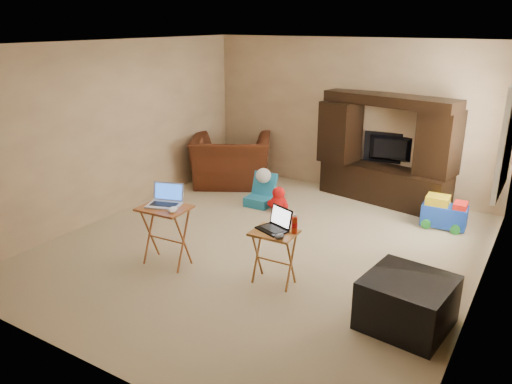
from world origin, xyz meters
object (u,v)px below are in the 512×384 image
Objects in this scene: child_rocker at (259,190)px; water_bottle at (295,225)px; television at (390,149)px; recliner at (231,161)px; tray_table_right at (274,258)px; entertainment_center at (386,150)px; tray_table_left at (166,236)px; mouse_left at (173,210)px; ottoman at (407,302)px; laptop_left at (163,196)px; plush_toy at (279,199)px; push_toy at (445,212)px; laptop_right at (272,220)px; mouse_right at (279,236)px.

water_bottle reaches higher than child_rocker.
television reaches higher than recliner.
tray_table_right is 0.45m from water_bottle.
tray_table_left is at bearing -102.21° from entertainment_center.
tray_table_right is at bearing 16.54° from mouse_left.
television reaches higher than ottoman.
laptop_left is (1.03, -2.88, 0.41)m from recliner.
plush_toy is 0.65× the size of tray_table_right.
television is at bearing 140.30° from push_toy.
television is at bearing 106.66° from laptop_right.
tray_table_left is (-0.30, -2.18, 0.16)m from plush_toy.
television is 3.73m from ottoman.
child_rocker is at bearing -131.69° from entertainment_center.
television reaches higher than laptop_left.
ottoman is at bearing -38.50° from plush_toy.
push_toy is 1.61× the size of laptop_left.
water_bottle is at bearing -56.69° from plush_toy.
tray_table_right is at bearing -8.03° from laptop_left.
laptop_right reaches higher than tray_table_right.
push_toy is 3.81m from mouse_left.
mouse_left is (-1.07, -0.35, 0.02)m from laptop_right.
push_toy is at bearing 61.79° from tray_table_right.
ottoman is at bearing -57.50° from entertainment_center.
tray_table_left is at bearing -97.72° from plush_toy.
recliner is at bearing 91.75° from laptop_left.
child_rocker is at bearing 144.34° from ottoman.
mouse_right is (1.24, 0.21, -0.11)m from mouse_left.
plush_toy is 3.22× the size of mouse_right.
ottoman is 6.10× the size of mouse_right.
mouse_left reaches higher than child_rocker.
recliner is at bearing 9.87° from television.
entertainment_center is 3.13m from water_bottle.
tray_table_left is (-2.55, -2.87, 0.13)m from push_toy.
entertainment_center is at bearing 89.23° from mouse_right.
laptop_right is at bearing 18.09° from mouse_left.
tray_table_right is at bearing -62.28° from plush_toy.
television is at bearing 100.88° from entertainment_center.
entertainment_center is at bearing 106.43° from laptop_right.
tray_table_right is at bearing 137.29° from mouse_right.
mouse_left is at bearing -170.39° from mouse_right.
tray_table_left is (-2.77, -0.21, 0.12)m from ottoman.
laptop_left is at bearing -172.82° from tray_table_right.
child_rocker is 2.31m from laptop_left.
television is 3.33m from water_bottle.
water_bottle is at bearing 34.31° from laptop_right.
ottoman is 5.19× the size of mouse_left.
mouse_left is (-0.11, -2.25, 0.55)m from plush_toy.
child_rocker is 4.11× the size of mouse_right.
push_toy is at bearing 45.15° from tray_table_left.
recliner is (-2.53, -0.75, -0.38)m from television.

